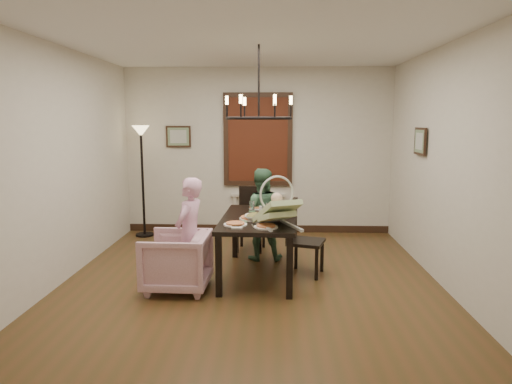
# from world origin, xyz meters

# --- Properties ---
(room_shell) EXTENTS (4.51, 5.00, 2.81)m
(room_shell) POSITION_xyz_m (0.00, 0.37, 1.40)
(room_shell) COLOR #493619
(room_shell) RESTS_ON ground
(dining_table) EXTENTS (0.95, 1.62, 0.74)m
(dining_table) POSITION_xyz_m (0.09, 0.25, 0.66)
(dining_table) COLOR black
(dining_table) RESTS_ON room_shell
(chair_far) EXTENTS (0.47, 0.47, 0.95)m
(chair_far) POSITION_xyz_m (-0.07, 1.36, 0.47)
(chair_far) COLOR black
(chair_far) RESTS_ON room_shell
(chair_right) EXTENTS (0.52, 0.52, 0.95)m
(chair_right) POSITION_xyz_m (0.68, 0.30, 0.48)
(chair_right) COLOR black
(chair_right) RESTS_ON room_shell
(armchair) EXTENTS (0.76, 0.74, 0.67)m
(armchair) POSITION_xyz_m (-0.83, -0.27, 0.33)
(armchair) COLOR #EBB4C6
(armchair) RESTS_ON room_shell
(elderly_woman) EXTENTS (0.36, 0.45, 1.07)m
(elderly_woman) POSITION_xyz_m (-0.69, -0.21, 0.53)
(elderly_woman) COLOR #E9A5C6
(elderly_woman) RESTS_ON room_shell
(seated_man) EXTENTS (0.53, 0.42, 1.06)m
(seated_man) POSITION_xyz_m (0.09, 0.92, 0.53)
(seated_man) COLOR #42704E
(seated_man) RESTS_ON room_shell
(baby_bouncer) EXTENTS (0.64, 0.73, 0.40)m
(baby_bouncer) POSITION_xyz_m (0.31, -0.25, 0.94)
(baby_bouncer) COLOR #BFD693
(baby_bouncer) RESTS_ON dining_table
(salad_bowl) EXTENTS (0.31, 0.31, 0.08)m
(salad_bowl) POSITION_xyz_m (0.05, 0.06, 0.78)
(salad_bowl) COLOR white
(salad_bowl) RESTS_ON dining_table
(pizza_platter) EXTENTS (0.28, 0.28, 0.04)m
(pizza_platter) POSITION_xyz_m (0.00, 0.10, 0.76)
(pizza_platter) COLOR tan
(pizza_platter) RESTS_ON dining_table
(drinking_glass) EXTENTS (0.07, 0.07, 0.14)m
(drinking_glass) POSITION_xyz_m (0.16, 0.24, 0.81)
(drinking_glass) COLOR silver
(drinking_glass) RESTS_ON dining_table
(window_blinds) EXTENTS (1.00, 0.03, 1.40)m
(window_blinds) POSITION_xyz_m (0.00, 2.46, 1.60)
(window_blinds) COLOR #511D10
(window_blinds) RESTS_ON room_shell
(radiator) EXTENTS (0.92, 0.12, 0.62)m
(radiator) POSITION_xyz_m (0.00, 2.48, 0.35)
(radiator) COLOR silver
(radiator) RESTS_ON room_shell
(picture_back) EXTENTS (0.42, 0.03, 0.36)m
(picture_back) POSITION_xyz_m (-1.35, 2.47, 1.65)
(picture_back) COLOR black
(picture_back) RESTS_ON room_shell
(picture_right) EXTENTS (0.03, 0.42, 0.36)m
(picture_right) POSITION_xyz_m (2.21, 0.90, 1.65)
(picture_right) COLOR black
(picture_right) RESTS_ON room_shell
(floor_lamp) EXTENTS (0.30, 0.30, 1.80)m
(floor_lamp) POSITION_xyz_m (-1.90, 2.15, 0.90)
(floor_lamp) COLOR black
(floor_lamp) RESTS_ON room_shell
(chandelier) EXTENTS (0.80, 0.80, 0.04)m
(chandelier) POSITION_xyz_m (0.09, 0.25, 1.95)
(chandelier) COLOR black
(chandelier) RESTS_ON room_shell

